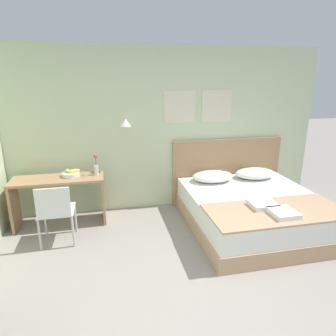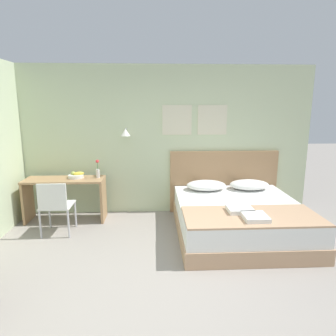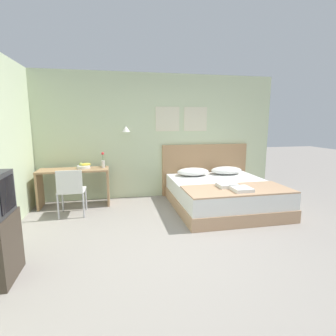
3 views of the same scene
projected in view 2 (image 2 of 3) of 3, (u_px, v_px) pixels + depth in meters
ground_plane at (162, 295)px, 3.16m from camera, size 24.00×24.00×0.00m
wall_back at (158, 141)px, 5.39m from camera, size 5.56×0.31×2.65m
bed at (238, 219)px, 4.60m from camera, size 1.86×2.02×0.51m
headboard at (224, 181)px, 5.55m from camera, size 1.98×0.06×1.14m
pillow_left at (206, 185)px, 5.22m from camera, size 0.68×0.47×0.16m
pillow_right at (249, 185)px, 5.25m from camera, size 0.68×0.47×0.16m
throw_blanket at (252, 216)px, 3.97m from camera, size 1.81×0.81×0.02m
folded_towel_near_foot at (240, 210)px, 4.09m from camera, size 0.34×0.30×0.06m
folded_towel_mid_bed at (255, 217)px, 3.82m from camera, size 0.30×0.33×0.06m
desk at (65, 191)px, 5.11m from camera, size 1.32×0.49×0.74m
desk_chair at (55, 204)px, 4.51m from camera, size 0.46×0.46×0.84m
fruit_bowl at (76, 176)px, 5.12m from camera, size 0.27×0.25×0.11m
flower_vase at (98, 171)px, 5.10m from camera, size 0.06×0.06×0.32m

